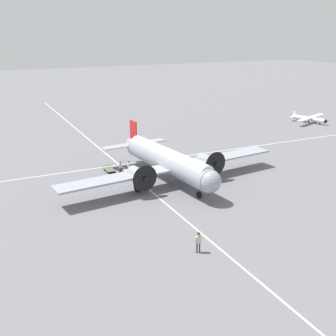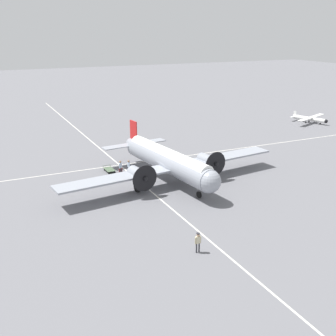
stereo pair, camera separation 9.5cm
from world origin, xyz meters
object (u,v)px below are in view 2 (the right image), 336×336
airliner_main (170,161)px  ramp_agent (129,165)px  suitcase_near_door (121,170)px  passenger_boarding (120,166)px  light_aircraft_distant (310,119)px  baggage_cart (109,169)px  crew_foreground (198,240)px

airliner_main → ramp_agent: size_ratio=16.33×
ramp_agent → suitcase_near_door: ramp_agent is taller
passenger_boarding → light_aircraft_distant: 42.54m
ramp_agent → baggage_cart: ramp_agent is taller
passenger_boarding → airliner_main: bearing=90.1°
airliner_main → crew_foreground: airliner_main is taller
airliner_main → baggage_cart: size_ratio=13.95×
airliner_main → ramp_agent: bearing=-153.9°
passenger_boarding → crew_foreground: bearing=48.6°
baggage_cart → ramp_agent: bearing=48.0°
crew_foreground → light_aircraft_distant: bearing=37.6°
airliner_main → crew_foreground: 15.81m
ramp_agent → light_aircraft_distant: 41.66m
baggage_cart → light_aircraft_distant: size_ratio=0.22×
crew_foreground → baggage_cart: crew_foreground is taller
baggage_cart → light_aircraft_distant: (41.66, 10.81, 0.50)m
light_aircraft_distant → suitcase_near_door: bearing=-94.9°
airliner_main → ramp_agent: 5.87m
crew_foreground → airliner_main: bearing=72.0°
passenger_boarding → ramp_agent: (0.97, -0.17, -0.01)m
airliner_main → baggage_cart: bearing=-148.8°
light_aircraft_distant → crew_foreground: bearing=-73.1°
airliner_main → light_aircraft_distant: 40.54m
light_aircraft_distant → airliner_main: bearing=-85.8°
crew_foreground → passenger_boarding: (0.76, 19.94, -0.03)m
ramp_agent → baggage_cart: (-1.90, 1.61, -0.73)m
light_aircraft_distant → baggage_cart: bearing=-96.4°
baggage_cart → light_aircraft_distant: light_aircraft_distant is taller
ramp_agent → suitcase_near_door: 1.35m
airliner_main → suitcase_near_door: 7.14m
crew_foreground → suitcase_near_door: crew_foreground is taller
airliner_main → passenger_boarding: bearing=-147.4°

